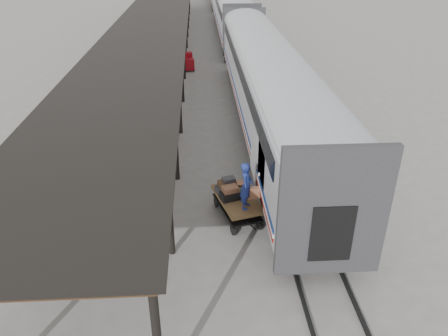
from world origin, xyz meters
TOP-DOWN VIEW (x-y plane):
  - ground at (0.00, 0.00)m, footprint 160.00×160.00m
  - train at (3.19, 33.79)m, footprint 3.45×76.01m
  - canopy at (-3.40, 24.00)m, footprint 4.90×64.30m
  - rails at (3.20, 34.00)m, footprint 1.54×150.00m
  - baggage_cart at (0.95, -0.07)m, footprint 1.85×2.65m
  - suitcase_stack at (0.73, 0.20)m, footprint 1.31×1.33m
  - luggage_tug at (-1.16, 20.50)m, footprint 1.08×1.54m
  - porter at (1.20, -0.72)m, footprint 0.58×0.73m
  - pedestrian at (-2.85, 17.06)m, footprint 1.15×0.69m

SIDE VIEW (x-z plane):
  - ground at x=0.00m, z-range 0.00..0.00m
  - rails at x=3.20m, z-range 0.00..0.12m
  - luggage_tug at x=-1.16m, z-range -0.05..1.21m
  - baggage_cart at x=0.95m, z-range 0.22..1.08m
  - pedestrian at x=-2.85m, z-range 0.00..1.83m
  - suitcase_stack at x=0.73m, z-range 0.77..1.36m
  - porter at x=1.20m, z-range 0.86..2.59m
  - train at x=3.19m, z-range 0.69..4.70m
  - canopy at x=-3.40m, z-range 1.93..6.08m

